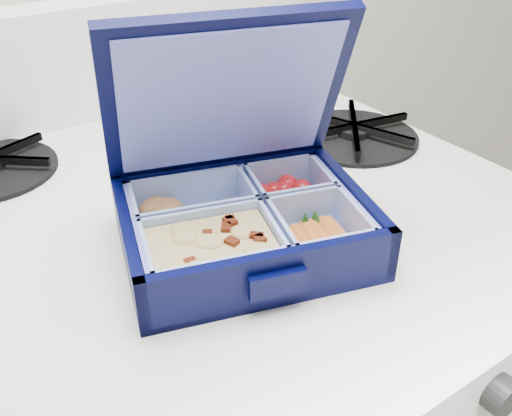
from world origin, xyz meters
TOP-DOWN VIEW (x-y plane):
  - bento_box at (-0.62, 1.54)m, footprint 0.27×0.23m
  - burner_grate at (-0.37, 1.67)m, footprint 0.20×0.20m
  - fork at (-0.50, 1.66)m, footprint 0.16×0.14m

SIDE VIEW (x-z plane):
  - fork at x=-0.50m, z-range 1.00..1.01m
  - burner_grate at x=-0.37m, z-range 1.00..1.02m
  - bento_box at x=-0.62m, z-range 1.00..1.05m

